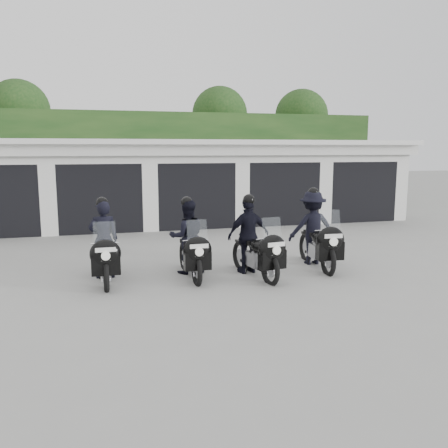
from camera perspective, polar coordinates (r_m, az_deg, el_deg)
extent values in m
plane|color=gray|center=(10.69, 2.92, -5.41)|extent=(80.00, 80.00, 0.00)
cube|color=white|center=(18.66, -5.18, 5.12)|extent=(16.00, 6.00, 2.80)
cube|color=white|center=(18.43, -5.13, 9.67)|extent=(16.40, 6.80, 0.16)
cube|color=white|center=(15.43, -3.12, 8.97)|extent=(16.40, 0.12, 0.40)
cube|color=black|center=(15.86, -3.21, -0.21)|extent=(16.00, 0.06, 0.24)
cube|color=black|center=(16.88, -25.26, 2.85)|extent=(2.60, 2.60, 2.20)
cube|color=white|center=(15.61, -20.38, 3.82)|extent=(0.50, 0.50, 2.80)
cube|color=black|center=(16.61, -14.67, 3.34)|extent=(2.60, 2.60, 2.20)
cube|color=white|center=(15.49, -14.83, 8.13)|extent=(2.60, 0.50, 0.60)
cube|color=white|center=(15.63, -8.97, 4.29)|extent=(0.50, 0.50, 2.80)
cube|color=black|center=(16.92, -4.10, 3.71)|extent=(2.60, 2.60, 2.20)
cube|color=white|center=(15.82, -3.42, 8.42)|extent=(2.60, 0.50, 0.60)
cube|color=white|center=(16.26, 1.99, 4.57)|extent=(0.50, 0.50, 2.80)
cube|color=black|center=(17.78, 5.78, 3.94)|extent=(2.60, 2.60, 2.20)
cube|color=white|center=(16.73, 7.15, 8.40)|extent=(2.60, 0.50, 0.60)
cube|color=white|center=(17.42, 11.82, 4.68)|extent=(0.50, 0.50, 2.80)
cube|color=black|center=(19.10, 14.52, 4.05)|extent=(2.60, 2.60, 2.20)
cube|color=white|center=(18.13, 16.35, 8.16)|extent=(2.60, 0.50, 0.60)
cube|color=white|center=(19.03, 20.20, 4.67)|extent=(0.50, 0.50, 2.80)
cube|color=#173814|center=(22.58, -6.99, 7.67)|extent=(20.00, 2.00, 4.30)
sphere|color=#173814|center=(24.13, -23.48, 12.43)|extent=(2.80, 2.80, 2.80)
cylinder|color=black|center=(24.08, -23.07, 5.91)|extent=(0.24, 0.24, 3.30)
sphere|color=#173814|center=(24.70, -0.52, 13.07)|extent=(2.80, 2.80, 2.80)
cylinder|color=black|center=(24.66, -0.51, 6.68)|extent=(0.24, 0.24, 3.30)
sphere|color=#173814|center=(26.20, 9.29, 12.72)|extent=(2.80, 2.80, 2.80)
cylinder|color=black|center=(26.16, 9.14, 6.70)|extent=(0.24, 0.24, 3.30)
torus|color=black|center=(9.32, -13.99, -6.03)|extent=(0.11, 0.68, 0.67)
torus|color=black|center=(10.61, -14.25, -4.20)|extent=(0.11, 0.68, 0.67)
cube|color=#A6A6AB|center=(9.97, -14.15, -4.67)|extent=(0.25, 0.51, 0.30)
cube|color=black|center=(9.98, -14.11, -5.52)|extent=(0.09, 1.20, 0.06)
ellipsoid|color=black|center=(9.74, -14.19, -3.09)|extent=(0.31, 0.54, 0.27)
cube|color=black|center=(10.13, -14.27, -2.53)|extent=(0.25, 0.51, 0.09)
ellipsoid|color=black|center=(9.15, -14.08, -3.52)|extent=(0.59, 0.31, 0.55)
cube|color=black|center=(9.19, -14.03, -4.81)|extent=(0.54, 0.21, 0.37)
cube|color=#B2BFC6|center=(9.10, -14.18, -1.21)|extent=(0.41, 0.11, 0.47)
cylinder|color=silver|center=(9.29, -14.16, -2.27)|extent=(0.52, 0.03, 0.03)
cube|color=white|center=(8.97, -14.07, -3.04)|extent=(0.37, 0.02, 0.08)
cube|color=white|center=(9.03, -14.04, -4.03)|extent=(0.17, 0.02, 0.09)
imported|color=black|center=(10.12, -14.30, -1.80)|extent=(0.60, 0.40, 1.62)
sphere|color=black|center=(10.01, -14.47, 2.48)|extent=(0.25, 0.25, 0.25)
torus|color=black|center=(9.44, -3.29, -5.61)|extent=(0.11, 0.66, 0.66)
torus|color=black|center=(10.68, -4.84, -3.89)|extent=(0.11, 0.66, 0.66)
cube|color=#A6A6AB|center=(10.06, -4.14, -4.32)|extent=(0.24, 0.50, 0.29)
cube|color=black|center=(10.08, -4.11, -5.15)|extent=(0.09, 1.18, 0.05)
ellipsoid|color=black|center=(9.84, -3.97, -2.77)|extent=(0.30, 0.53, 0.26)
cube|color=black|center=(10.22, -4.43, -2.24)|extent=(0.24, 0.50, 0.09)
ellipsoid|color=black|center=(9.27, -3.21, -3.17)|extent=(0.58, 0.31, 0.55)
cube|color=black|center=(9.32, -3.20, -4.42)|extent=(0.53, 0.21, 0.36)
cube|color=#B2BFC6|center=(9.23, -3.27, -0.92)|extent=(0.40, 0.11, 0.46)
cylinder|color=silver|center=(9.41, -3.47, -1.97)|extent=(0.51, 0.03, 0.03)
cube|color=white|center=(9.10, -3.00, -2.69)|extent=(0.36, 0.02, 0.08)
cube|color=white|center=(9.16, -3.03, -3.66)|extent=(0.16, 0.02, 0.09)
imported|color=black|center=(10.21, -4.46, -1.53)|extent=(0.78, 0.62, 1.59)
sphere|color=black|center=(10.10, -4.51, 2.64)|extent=(0.25, 0.25, 0.25)
torus|color=black|center=(9.51, 5.57, -5.48)|extent=(0.21, 0.69, 0.68)
torus|color=black|center=(10.66, 1.98, -3.84)|extent=(0.21, 0.69, 0.68)
cube|color=#A6A6AB|center=(10.08, 3.62, -4.23)|extent=(0.32, 0.55, 0.30)
cube|color=black|center=(10.10, 3.66, -5.08)|extent=(0.26, 1.21, 0.06)
ellipsoid|color=black|center=(9.87, 4.07, -2.63)|extent=(0.38, 0.58, 0.27)
cube|color=black|center=(10.22, 3.01, -2.11)|extent=(0.32, 0.55, 0.09)
ellipsoid|color=black|center=(9.34, 5.84, -2.97)|extent=(0.63, 0.40, 0.56)
cube|color=black|center=(9.39, 5.82, -4.26)|extent=(0.57, 0.29, 0.37)
cube|color=#B2BFC6|center=(9.30, 5.79, -0.68)|extent=(0.42, 0.17, 0.48)
cylinder|color=silver|center=(9.47, 5.29, -1.76)|extent=(0.52, 0.11, 0.03)
cube|color=white|center=(9.19, 6.34, -2.47)|extent=(0.37, 0.07, 0.08)
cube|color=white|center=(9.24, 6.24, -3.46)|extent=(0.17, 0.04, 0.09)
imported|color=black|center=(10.21, 2.96, -1.39)|extent=(1.04, 0.69, 1.64)
sphere|color=black|center=(10.10, 3.00, 2.91)|extent=(0.25, 0.25, 0.25)
torus|color=black|center=(10.39, 12.42, -4.32)|extent=(0.17, 0.72, 0.71)
torus|color=black|center=(11.67, 9.79, -2.77)|extent=(0.17, 0.72, 0.71)
cube|color=#A6A6AB|center=(11.03, 11.00, -3.13)|extent=(0.30, 0.56, 0.31)
cube|color=black|center=(11.05, 11.01, -3.95)|extent=(0.19, 1.27, 0.06)
ellipsoid|color=black|center=(10.82, 11.37, -1.60)|extent=(0.36, 0.59, 0.28)
cube|color=black|center=(11.20, 10.59, -1.11)|extent=(0.30, 0.56, 0.10)
ellipsoid|color=black|center=(10.23, 12.67, -1.91)|extent=(0.64, 0.37, 0.59)
cube|color=black|center=(10.27, 12.63, -3.14)|extent=(0.58, 0.26, 0.39)
cube|color=#B2BFC6|center=(10.19, 12.69, 0.27)|extent=(0.44, 0.15, 0.50)
cylinder|color=silver|center=(10.37, 12.29, -0.76)|extent=(0.55, 0.07, 0.03)
cube|color=white|center=(10.06, 13.06, -1.43)|extent=(0.39, 0.05, 0.09)
cube|color=white|center=(10.12, 12.96, -2.38)|extent=(0.18, 0.03, 0.10)
imported|color=black|center=(11.19, 10.57, -0.42)|extent=(1.15, 0.67, 1.71)
sphere|color=black|center=(11.09, 10.69, 3.68)|extent=(0.26, 0.26, 0.26)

